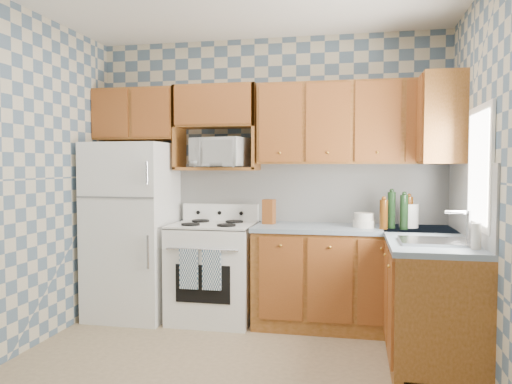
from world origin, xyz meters
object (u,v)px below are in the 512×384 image
at_px(refrigerator, 132,230).
at_px(electric_kettle, 409,216).
at_px(microwave, 220,153).
at_px(stove_body, 213,273).

distance_m(refrigerator, electric_kettle, 2.59).
relative_size(microwave, electric_kettle, 2.41).
height_order(stove_body, electric_kettle, electric_kettle).
xyz_separation_m(stove_body, electric_kettle, (1.78, 0.05, 0.57)).
bearing_deg(electric_kettle, refrigerator, -178.23).
bearing_deg(microwave, electric_kettle, 9.67).
bearing_deg(microwave, refrigerator, -160.22).
relative_size(stove_body, microwave, 1.78).
relative_size(refrigerator, microwave, 3.33).
relative_size(stove_body, electric_kettle, 4.30).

